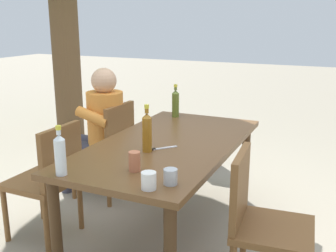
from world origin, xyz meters
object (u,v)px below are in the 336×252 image
(chair_near_left, at_px, (260,218))
(table_knife, at_px, (158,149))
(bottle_clear, at_px, (60,154))
(cup_white, at_px, (149,181))
(chair_far_left, at_px, (50,176))
(bottle_olive, at_px, (175,103))
(backpack_by_near_side, at_px, (204,147))
(dining_table, at_px, (168,153))
(bottle_amber, at_px, (147,132))
(cup_steel, at_px, (170,177))
(person_in_white_shirt, at_px, (98,126))
(cup_terracotta, at_px, (134,161))
(chair_far_right, at_px, (109,145))

(chair_near_left, relative_size, table_knife, 4.49)
(bottle_clear, xyz_separation_m, cup_white, (0.03, -0.54, -0.08))
(chair_far_left, height_order, bottle_clear, bottle_clear)
(chair_far_left, distance_m, table_knife, 0.83)
(bottle_clear, xyz_separation_m, bottle_olive, (1.55, -0.03, 0.00))
(cup_white, distance_m, backpack_by_near_side, 2.44)
(dining_table, xyz_separation_m, bottle_clear, (-0.82, 0.29, 0.21))
(bottle_amber, height_order, cup_white, bottle_amber)
(cup_white, relative_size, table_knife, 0.48)
(bottle_amber, relative_size, backpack_by_near_side, 0.73)
(bottle_clear, relative_size, cup_white, 3.12)
(chair_far_left, xyz_separation_m, cup_steel, (-0.29, -1.09, 0.28))
(person_in_white_shirt, height_order, cup_white, person_in_white_shirt)
(person_in_white_shirt, relative_size, backpack_by_near_side, 2.71)
(person_in_white_shirt, distance_m, backpack_by_near_side, 1.36)
(person_in_white_shirt, relative_size, cup_steel, 13.75)
(chair_far_left, relative_size, bottle_amber, 2.72)
(dining_table, bearing_deg, cup_white, -162.40)
(cup_white, bearing_deg, chair_near_left, -52.97)
(bottle_olive, height_order, cup_terracotta, bottle_olive)
(person_in_white_shirt, height_order, cup_steel, person_in_white_shirt)
(dining_table, distance_m, chair_far_right, 0.87)
(person_in_white_shirt, height_order, cup_terracotta, person_in_white_shirt)
(cup_white, bearing_deg, bottle_amber, 28.13)
(chair_far_right, relative_size, cup_terracotta, 7.52)
(bottle_clear, xyz_separation_m, cup_terracotta, (0.23, -0.35, -0.07))
(person_in_white_shirt, xyz_separation_m, bottle_olive, (0.33, -0.61, 0.20))
(chair_far_left, xyz_separation_m, bottle_clear, (-0.42, -0.47, 0.36))
(dining_table, height_order, backpack_by_near_side, dining_table)
(chair_near_left, distance_m, backpack_by_near_side, 2.20)
(cup_white, bearing_deg, bottle_clear, 93.20)
(chair_far_left, distance_m, bottle_olive, 1.29)
(person_in_white_shirt, bearing_deg, dining_table, -114.63)
(dining_table, bearing_deg, table_knife, -177.84)
(table_knife, bearing_deg, chair_far_right, 53.27)
(chair_far_right, relative_size, chair_near_left, 1.00)
(cup_terracotta, bearing_deg, bottle_clear, 123.42)
(cup_steel, distance_m, backpack_by_near_side, 2.36)
(chair_far_right, height_order, cup_terracotta, chair_far_right)
(bottle_clear, height_order, cup_steel, bottle_clear)
(chair_far_right, xyz_separation_m, cup_steel, (-1.08, -1.09, 0.28))
(bottle_clear, distance_m, cup_terracotta, 0.42)
(chair_far_left, relative_size, bottle_olive, 2.96)
(cup_white, bearing_deg, dining_table, 17.60)
(chair_far_left, distance_m, bottle_amber, 0.83)
(chair_far_left, bearing_deg, person_in_white_shirt, 7.82)
(chair_far_left, height_order, cup_terracotta, chair_far_left)
(chair_near_left, height_order, bottle_olive, bottle_olive)
(dining_table, relative_size, bottle_amber, 5.53)
(table_knife, bearing_deg, cup_white, -158.35)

